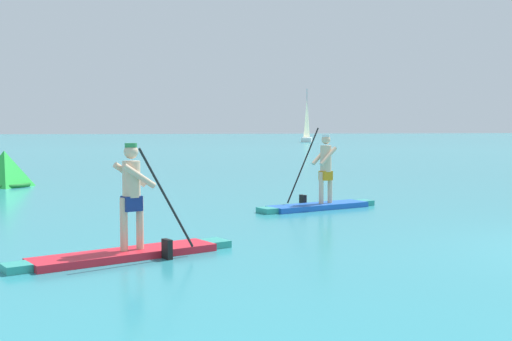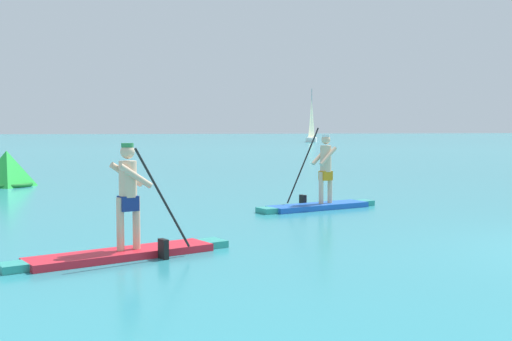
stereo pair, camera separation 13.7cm
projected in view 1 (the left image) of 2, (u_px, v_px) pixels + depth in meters
paddleboarder_near_left at (129, 235)px, 9.32m from camera, size 3.36×1.59×1.70m
paddleboarder_mid_center at (320, 194)px, 15.02m from camera, size 3.17×1.36×1.92m
race_marker_buoy at (5, 171)px, 20.75m from camera, size 1.60×1.60×1.17m
sailboat_right_horizon at (307, 135)px, 90.66m from camera, size 3.57×6.16×7.51m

